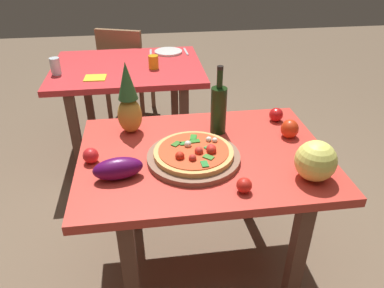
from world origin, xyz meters
TOP-DOWN VIEW (x-y plane):
  - ground_plane at (0.00, 0.00)m, footprint 10.00×10.00m
  - display_table at (0.00, 0.00)m, footprint 1.11×0.80m
  - background_table at (-0.36, 1.25)m, footprint 1.08×0.84m
  - dining_chair at (-0.40, 1.89)m, footprint 0.51×0.51m
  - pizza_board at (-0.05, -0.05)m, footprint 0.41×0.41m
  - pizza at (-0.05, -0.05)m, footprint 0.34×0.34m
  - wine_bottle at (0.10, 0.18)m, footprint 0.08×0.08m
  - pineapple_left at (-0.32, 0.25)m, footprint 0.12×0.12m
  - melon at (0.41, -0.25)m, footprint 0.16×0.16m
  - bell_pepper at (0.43, 0.09)m, footprint 0.08×0.08m
  - eggplant at (-0.37, -0.14)m, footprint 0.21×0.12m
  - tomato_beside_pepper at (0.42, 0.26)m, footprint 0.07×0.07m
  - tomato_near_board at (-0.49, -0.01)m, footprint 0.07×0.07m
  - tomato_at_corner at (0.11, -0.29)m, footprint 0.06×0.06m
  - drinking_glass_juice at (-0.17, 1.15)m, footprint 0.07×0.07m
  - drinking_glass_water at (-0.83, 1.13)m, footprint 0.07×0.07m
  - dinner_plate at (-0.04, 1.51)m, footprint 0.22×0.22m
  - fork_utensil at (-0.18, 1.51)m, footprint 0.02×0.18m
  - knife_utensil at (0.10, 1.51)m, footprint 0.02×0.18m
  - napkin_folded at (-0.56, 1.02)m, footprint 0.15×0.13m

SIDE VIEW (x-z plane):
  - ground_plane at x=0.00m, z-range 0.00..0.00m
  - dining_chair at x=-0.40m, z-range 0.06..0.91m
  - display_table at x=0.00m, z-range 0.26..0.99m
  - background_table at x=-0.36m, z-range 0.26..0.99m
  - napkin_folded at x=-0.56m, z-range 0.73..0.73m
  - fork_utensil at x=-0.18m, z-range 0.73..0.73m
  - knife_utensil at x=0.10m, z-range 0.73..0.73m
  - dinner_plate at x=-0.04m, z-range 0.73..0.74m
  - pizza_board at x=-0.05m, z-range 0.73..0.75m
  - tomato_at_corner at x=0.11m, z-range 0.73..0.79m
  - tomato_near_board at x=-0.49m, z-range 0.73..0.79m
  - tomato_beside_pepper at x=0.42m, z-range 0.73..0.80m
  - pizza at x=-0.05m, z-range 0.74..0.79m
  - bell_pepper at x=0.43m, z-range 0.72..0.81m
  - eggplant at x=-0.37m, z-range 0.73..0.82m
  - drinking_glass_juice at x=-0.17m, z-range 0.73..0.82m
  - drinking_glass_water at x=-0.83m, z-range 0.73..0.84m
  - melon at x=0.41m, z-range 0.73..0.89m
  - wine_bottle at x=0.10m, z-range 0.68..1.02m
  - pineapple_left at x=-0.32m, z-range 0.71..1.06m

